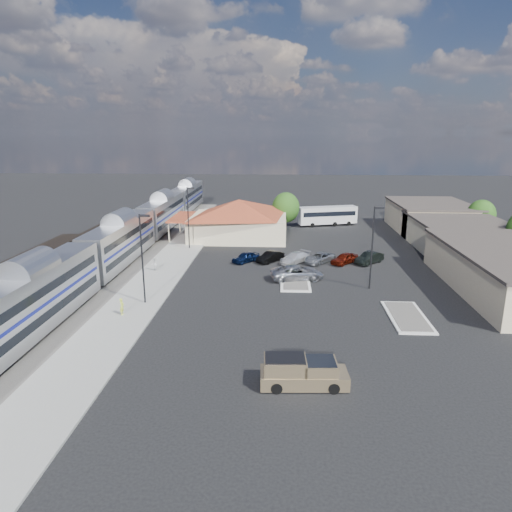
# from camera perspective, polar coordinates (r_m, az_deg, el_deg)

# --- Properties ---
(ground) EXTENTS (280.00, 280.00, 0.00)m
(ground) POSITION_cam_1_polar(r_m,az_deg,el_deg) (50.38, 0.41, -3.82)
(ground) COLOR black
(ground) RESTS_ON ground
(railbed) EXTENTS (16.00, 100.00, 0.12)m
(railbed) POSITION_cam_1_polar(r_m,az_deg,el_deg) (62.48, -18.81, -0.82)
(railbed) COLOR #4C4944
(railbed) RESTS_ON ground
(platform) EXTENTS (5.50, 92.00, 0.18)m
(platform) POSITION_cam_1_polar(r_m,az_deg,el_deg) (57.83, -11.24, -1.51)
(platform) COLOR gray
(platform) RESTS_ON ground
(passenger_train) EXTENTS (3.00, 104.00, 5.55)m
(passenger_train) POSITION_cam_1_polar(r_m,az_deg,el_deg) (60.40, -16.52, 1.59)
(passenger_train) COLOR silver
(passenger_train) RESTS_ON ground
(freight_cars) EXTENTS (2.80, 46.00, 4.00)m
(freight_cars) POSITION_cam_1_polar(r_m,az_deg,el_deg) (56.71, -24.57, -1.02)
(freight_cars) COLOR black
(freight_cars) RESTS_ON ground
(station_depot) EXTENTS (18.35, 12.24, 6.20)m
(station_depot) POSITION_cam_1_polar(r_m,az_deg,el_deg) (73.13, -2.20, 4.70)
(station_depot) COLOR beige
(station_depot) RESTS_ON ground
(buildings_east) EXTENTS (14.40, 51.40, 4.80)m
(buildings_east) POSITION_cam_1_polar(r_m,az_deg,el_deg) (68.41, 25.23, 1.78)
(buildings_east) COLOR #C6B28C
(buildings_east) RESTS_ON ground
(traffic_island_south) EXTENTS (3.30, 7.50, 0.21)m
(traffic_island_south) POSITION_cam_1_polar(r_m,az_deg,el_deg) (52.21, 4.92, -3.07)
(traffic_island_south) COLOR silver
(traffic_island_south) RESTS_ON ground
(traffic_island_north) EXTENTS (3.30, 7.50, 0.21)m
(traffic_island_north) POSITION_cam_1_polar(r_m,az_deg,el_deg) (44.33, 18.38, -7.20)
(traffic_island_north) COLOR silver
(traffic_island_north) RESTS_ON ground
(lamp_plat_s) EXTENTS (1.08, 0.25, 9.00)m
(lamp_plat_s) POSITION_cam_1_polar(r_m,az_deg,el_deg) (45.04, -13.98, 0.50)
(lamp_plat_s) COLOR black
(lamp_plat_s) RESTS_ON ground
(lamp_plat_n) EXTENTS (1.08, 0.25, 9.00)m
(lamp_plat_n) POSITION_cam_1_polar(r_m,az_deg,el_deg) (65.89, -8.41, 5.34)
(lamp_plat_n) COLOR black
(lamp_plat_n) RESTS_ON ground
(lamp_lot) EXTENTS (1.08, 0.25, 9.00)m
(lamp_lot) POSITION_cam_1_polar(r_m,az_deg,el_deg) (49.79, 14.47, 1.85)
(lamp_lot) COLOR black
(lamp_lot) RESTS_ON ground
(tree_east_c) EXTENTS (4.41, 4.41, 6.21)m
(tree_east_c) POSITION_cam_1_polar(r_m,az_deg,el_deg) (81.06, 26.31, 4.62)
(tree_east_c) COLOR #382314
(tree_east_c) RESTS_ON ground
(tree_depot) EXTENTS (4.71, 4.71, 6.63)m
(tree_depot) POSITION_cam_1_polar(r_m,az_deg,el_deg) (78.56, 3.74, 6.07)
(tree_depot) COLOR #382314
(tree_depot) RESTS_ON ground
(pickup_truck) EXTENTS (5.91, 2.44, 2.01)m
(pickup_truck) POSITION_cam_1_polar(r_m,az_deg,el_deg) (31.44, 6.02, -14.32)
(pickup_truck) COLOR #96815C
(pickup_truck) RESTS_ON ground
(suv) EXTENTS (6.54, 4.05, 1.69)m
(suv) POSITION_cam_1_polar(r_m,az_deg,el_deg) (52.61, 5.17, -2.09)
(suv) COLOR #A8AAB0
(suv) RESTS_ON ground
(coach_bus) EXTENTS (10.96, 5.14, 3.44)m
(coach_bus) POSITION_cam_1_polar(r_m,az_deg,el_deg) (84.25, 8.91, 5.12)
(coach_bus) COLOR white
(coach_bus) RESTS_ON ground
(person_a) EXTENTS (0.40, 0.59, 1.60)m
(person_a) POSITION_cam_1_polar(r_m,az_deg,el_deg) (43.82, -16.41, -6.07)
(person_a) COLOR #CBDD45
(person_a) RESTS_ON platform
(person_b) EXTENTS (0.82, 0.92, 1.58)m
(person_b) POSITION_cam_1_polar(r_m,az_deg,el_deg) (56.62, -12.60, -1.02)
(person_b) COLOR silver
(person_b) RESTS_ON platform
(parked_car_a) EXTENTS (3.91, 3.97, 1.35)m
(parked_car_a) POSITION_cam_1_polar(r_m,az_deg,el_deg) (59.53, -1.29, -0.15)
(parked_car_a) COLOR #0C193C
(parked_car_a) RESTS_ON ground
(parked_car_b) EXTENTS (3.79, 4.17, 1.38)m
(parked_car_b) POSITION_cam_1_polar(r_m,az_deg,el_deg) (59.65, 1.79, -0.11)
(parked_car_b) COLOR black
(parked_car_b) RESTS_ON ground
(parked_car_c) EXTENTS (4.60, 4.83, 1.38)m
(parked_car_c) POSITION_cam_1_polar(r_m,az_deg,el_deg) (59.37, 4.87, -0.23)
(parked_car_c) COLOR white
(parked_car_c) RESTS_ON ground
(parked_car_d) EXTENTS (4.87, 5.04, 1.33)m
(parked_car_d) POSITION_cam_1_polar(r_m,az_deg,el_deg) (59.84, 7.93, -0.22)
(parked_car_d) COLOR gray
(parked_car_d) RESTS_ON ground
(parked_car_e) EXTENTS (4.13, 4.09, 1.41)m
(parked_car_e) POSITION_cam_1_polar(r_m,az_deg,el_deg) (59.89, 11.01, -0.31)
(parked_car_e) COLOR maroon
(parked_car_e) RESTS_ON ground
(parked_car_f) EXTENTS (4.29, 4.31, 1.49)m
(parked_car_f) POSITION_cam_1_polar(r_m,az_deg,el_deg) (60.68, 13.97, -0.24)
(parked_car_f) COLOR black
(parked_car_f) RESTS_ON ground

